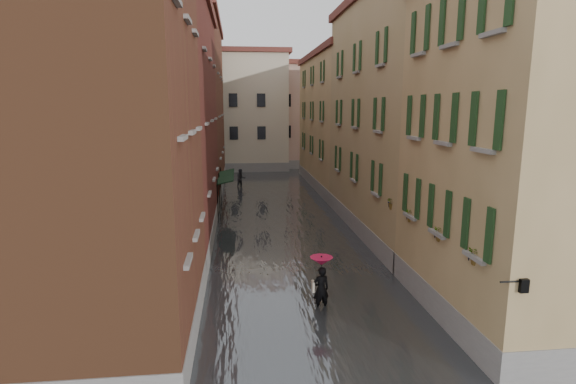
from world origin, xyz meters
TOP-DOWN VIEW (x-y plane):
  - ground at (0.00, 0.00)m, footprint 120.00×120.00m
  - floodwater at (0.00, 13.00)m, footprint 10.00×60.00m
  - building_left_near at (-7.00, -2.00)m, footprint 6.00×8.00m
  - building_left_mid at (-7.00, 9.00)m, footprint 6.00×14.00m
  - building_left_far at (-7.00, 24.00)m, footprint 6.00×16.00m
  - building_right_near at (7.00, -2.00)m, footprint 6.00×8.00m
  - building_right_mid at (7.00, 9.00)m, footprint 6.00×14.00m
  - building_right_far at (7.00, 24.00)m, footprint 6.00×16.00m
  - building_end_cream at (-3.00, 38.00)m, footprint 12.00×9.00m
  - building_end_pink at (6.00, 40.00)m, footprint 10.00×9.00m
  - awning_near at (-3.49, 14.07)m, footprint 1.09×2.75m
  - awning_far at (-3.49, 16.90)m, footprint 1.09×2.97m
  - wall_lantern at (4.33, -6.00)m, footprint 0.71×0.22m
  - window_planters at (4.12, -0.73)m, footprint 0.59×7.87m
  - pedestrian_main at (0.29, -0.72)m, footprint 0.85×0.85m
  - pedestrian_far at (-2.38, 24.51)m, footprint 1.07×0.97m

SIDE VIEW (x-z plane):
  - ground at x=0.00m, z-range 0.00..0.00m
  - floodwater at x=0.00m, z-range 0.00..0.20m
  - pedestrian_far at x=-2.38m, z-range 0.00..1.80m
  - pedestrian_main at x=0.29m, z-range 0.16..2.22m
  - awning_near at x=-3.49m, z-range 1.06..3.86m
  - awning_far at x=-3.49m, z-range 1.07..3.87m
  - wall_lantern at x=4.33m, z-range 2.83..3.18m
  - window_planters at x=4.12m, z-range 3.09..3.93m
  - building_right_near at x=7.00m, z-range 0.00..11.50m
  - building_right_far at x=7.00m, z-range 0.00..11.50m
  - building_end_pink at x=6.00m, z-range 0.00..12.00m
  - building_left_mid at x=-7.00m, z-range 0.00..12.50m
  - building_left_near at x=-7.00m, z-range 0.00..13.00m
  - building_right_mid at x=7.00m, z-range 0.00..13.00m
  - building_end_cream at x=-3.00m, z-range 0.00..13.00m
  - building_left_far at x=-7.00m, z-range 0.00..14.00m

